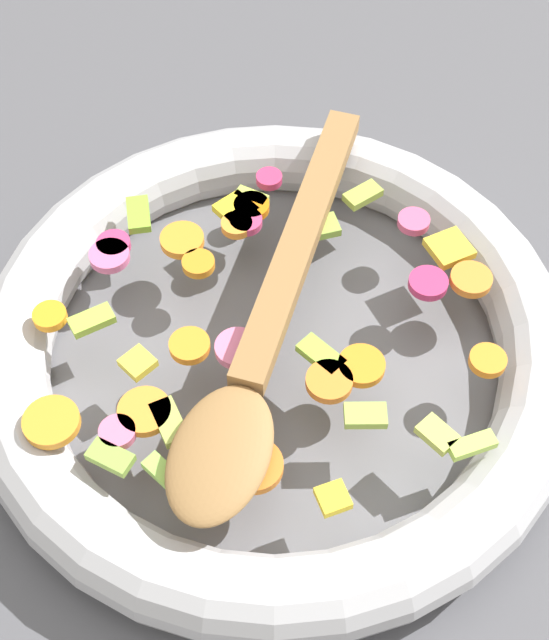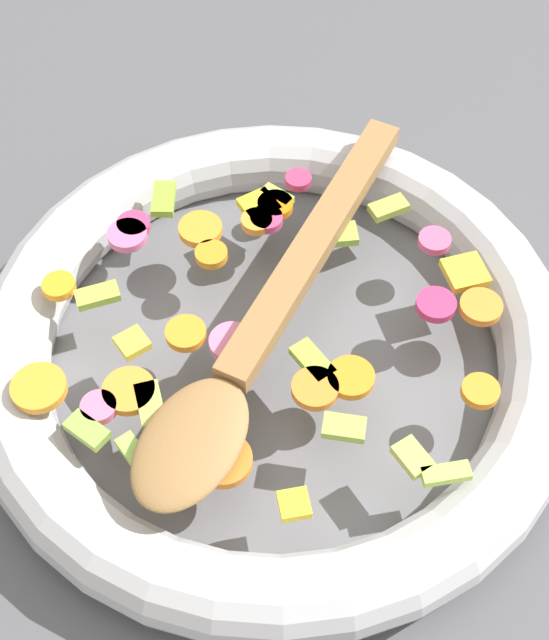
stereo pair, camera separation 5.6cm
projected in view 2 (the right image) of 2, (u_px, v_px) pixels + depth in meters
The scene contains 4 objects.
ground_plane at pixel (274, 363), 0.60m from camera, with size 4.00×4.00×0.00m, color #4C4C51.
skillet at pixel (274, 345), 0.58m from camera, with size 0.39×0.39×0.05m.
chopped_vegetables at pixel (250, 320), 0.56m from camera, with size 0.27×0.32×0.01m.
wooden_spoon at pixel (259, 333), 0.54m from camera, with size 0.28×0.24×0.01m.
Camera 2 is at (-0.32, 0.07, 0.50)m, focal length 50.00 mm.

